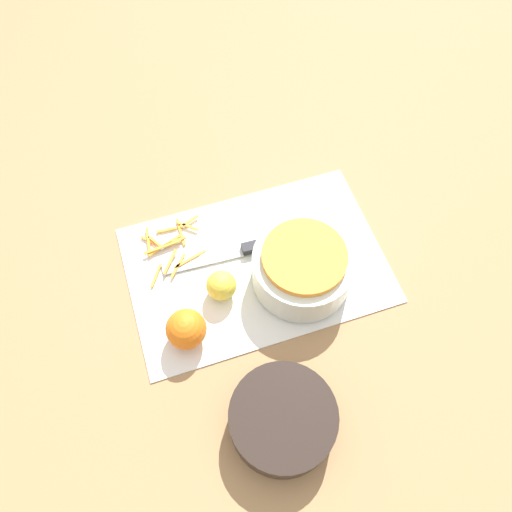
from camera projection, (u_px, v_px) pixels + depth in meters
name	position (u px, v px, depth m)	size (l,w,h in m)	color
ground_plane	(256.00, 265.00, 0.95)	(4.00, 4.00, 0.00)	#9E754C
cutting_board	(256.00, 264.00, 0.95)	(0.48, 0.32, 0.01)	silver
bowl_speckled	(303.00, 267.00, 0.89)	(0.18, 0.18, 0.09)	silver
bowl_dark	(283.00, 419.00, 0.78)	(0.17, 0.17, 0.06)	black
knife	(250.00, 248.00, 0.95)	(0.25, 0.03, 0.02)	#232328
orange_left	(186.00, 329.00, 0.85)	(0.07, 0.07, 0.07)	orange
lemon	(221.00, 285.00, 0.89)	(0.05, 0.05, 0.05)	gold
peel_pile	(170.00, 246.00, 0.96)	(0.12, 0.13, 0.01)	orange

